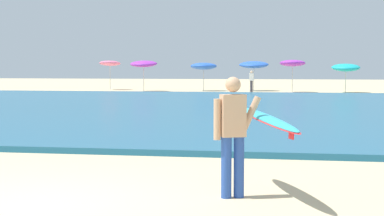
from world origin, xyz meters
name	(u,v)px	position (x,y,z in m)	size (l,w,h in m)	color
ground_plane	(27,207)	(0.00, 0.00, 0.00)	(160.00, 160.00, 0.00)	beige
sea	(210,107)	(0.00, 18.56, 0.07)	(120.00, 28.00, 0.14)	#1E6084
surfer_with_board	(248,126)	(2.87, 1.07, 1.03)	(1.32, 2.39, 1.73)	#284CA3
beach_umbrella_0	(110,63)	(-10.87, 38.41, 2.15)	(1.72, 1.75, 2.42)	beige
beach_umbrella_1	(144,64)	(-7.43, 35.94, 2.09)	(2.05, 2.08, 2.42)	beige
beach_umbrella_2	(204,66)	(-3.02, 37.42, 1.91)	(2.04, 2.04, 2.18)	beige
beach_umbrella_3	(254,65)	(0.81, 38.11, 2.02)	(2.28, 2.32, 2.39)	beige
beach_umbrella_4	(292,63)	(3.75, 36.03, 2.13)	(1.87, 1.89, 2.41)	beige
beach_umbrella_5	(346,68)	(7.54, 36.02, 1.81)	(2.03, 2.07, 2.18)	beige
beachgoer_near_row_left	(251,81)	(0.75, 36.12, 0.84)	(0.32, 0.20, 1.58)	#383842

